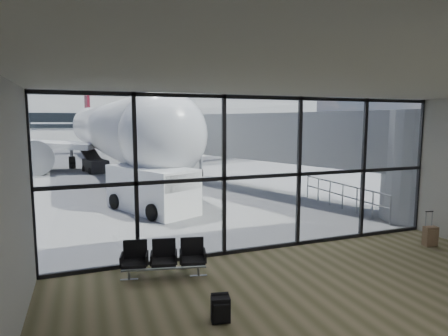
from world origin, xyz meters
TOP-DOWN VIEW (x-y plane):
  - ground at (0.00, 40.00)m, footprint 220.00×220.00m
  - lounge_shell at (0.00, -4.80)m, footprint 12.02×8.01m
  - glass_curtain_wall at (0.00, 0.00)m, footprint 12.10×0.12m
  - jet_bridge at (4.90, 7.07)m, footprint 8.00×16.50m
  - apron_railing at (5.60, 3.50)m, footprint 0.06×5.46m
  - far_terminal at (-0.59, 61.97)m, footprint 80.00×12.20m
  - tree_5 at (-15.00, 72.00)m, footprint 6.27×6.27m
  - seating_row at (-3.09, -0.87)m, footprint 2.04×0.97m
  - backpack at (-2.52, -3.36)m, footprint 0.39×0.38m
  - suitcase at (4.94, -1.51)m, footprint 0.43×0.34m
  - airliner at (-2.86, 24.24)m, footprint 34.31×39.82m
  - service_van at (-2.14, 6.01)m, footprint 3.52×4.71m
  - belt_loader at (-4.07, 20.01)m, footprint 2.03×3.79m
  - traffic_cone_a at (1.05, 13.91)m, footprint 0.45×0.45m
  - traffic_cone_b at (1.29, 15.28)m, footprint 0.44×0.44m
  - traffic_cone_c at (1.07, 16.77)m, footprint 0.45×0.45m

SIDE VIEW (x-z plane):
  - ground at x=0.00m, z-range 0.00..0.00m
  - backpack at x=-2.52m, z-range -0.01..0.52m
  - traffic_cone_b at x=1.29m, z-range -0.02..0.61m
  - traffic_cone_c at x=1.07m, z-range -0.02..0.63m
  - traffic_cone_a at x=1.05m, z-range -0.02..0.63m
  - suitcase at x=4.94m, z-range -0.21..0.85m
  - seating_row at x=-3.09m, z-range 0.05..0.95m
  - belt_loader at x=-4.07m, z-range -0.27..1.39m
  - apron_railing at x=5.60m, z-range 0.16..1.27m
  - service_van at x=-2.14m, z-range 0.03..1.90m
  - glass_curtain_wall at x=0.00m, z-range 0.00..4.50m
  - lounge_shell at x=0.00m, z-range 0.40..4.91m
  - jet_bridge at x=4.90m, z-range 0.59..4.92m
  - airliner at x=-2.86m, z-range -2.00..8.25m
  - far_terminal at x=-0.59m, z-range -1.29..9.71m
  - tree_5 at x=-15.00m, z-range 1.36..10.39m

